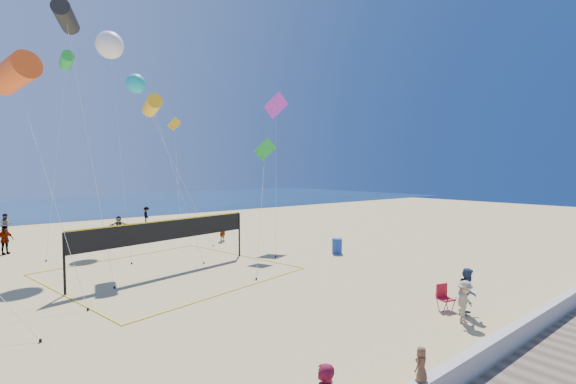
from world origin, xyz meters
TOP-DOWN VIEW (x-y plane):
  - ground at (0.00, 0.00)m, footprint 120.00×120.00m
  - ocean at (0.00, 62.00)m, footprint 140.00×50.00m
  - toddler at (-0.14, -2.99)m, footprint 0.38×0.26m
  - bystander_a at (6.10, -0.91)m, footprint 0.91×0.77m
  - bystander_b at (5.22, -1.24)m, footprint 0.97×0.60m
  - far_person_0 at (-6.44, 21.99)m, footprint 1.13×0.85m
  - far_person_1 at (1.12, 25.19)m, footprint 1.50×0.83m
  - far_person_2 at (6.41, 17.65)m, footprint 0.50×0.65m
  - far_person_3 at (-6.03, 30.26)m, footprint 0.98×0.82m
  - far_person_4 at (5.25, 30.92)m, footprint 0.71×1.12m
  - camp_chair at (5.89, -0.12)m, footprint 0.61×0.72m
  - trash_barrel at (9.91, 9.28)m, footprint 0.70×0.70m
  - volleyball_net at (-0.06, 11.55)m, footprint 11.81×11.70m
  - kite_0 at (-6.14, 13.73)m, footprint 2.68×7.37m
  - kite_1 at (-3.77, 15.46)m, footprint 1.64×6.42m
  - kite_2 at (0.42, 14.93)m, footprint 2.31×4.07m
  - kite_4 at (6.79, 12.70)m, footprint 5.22×5.93m
  - kite_5 at (10.31, 16.19)m, footprint 5.34×5.89m
  - kite_6 at (-0.86, 18.69)m, footprint 1.90×5.26m
  - kite_7 at (1.88, 22.56)m, footprint 3.75×7.23m
  - kite_8 at (-2.16, 25.72)m, footprint 3.07×8.76m
  - kite_9 at (7.03, 27.84)m, footprint 3.06×7.47m

SIDE VIEW (x-z plane):
  - ground at x=0.00m, z-range 0.00..0.00m
  - ocean at x=0.00m, z-range 0.00..0.03m
  - trash_barrel at x=9.91m, z-range 0.00..0.94m
  - camp_chair at x=5.89m, z-range 0.01..1.05m
  - bystander_b at x=5.22m, z-range 0.00..1.45m
  - far_person_1 at x=1.12m, z-range 0.00..1.54m
  - far_person_2 at x=6.41m, z-range 0.00..1.57m
  - far_person_4 at x=5.25m, z-range 0.00..1.65m
  - bystander_a at x=6.10m, z-range 0.00..1.67m
  - far_person_0 at x=-6.44m, z-range 0.00..1.78m
  - far_person_3 at x=-6.03m, z-range 0.00..1.80m
  - toddler at x=-0.14m, z-range 0.60..1.35m
  - volleyball_net at x=-0.06m, z-range 0.52..3.20m
  - kite_4 at x=6.79m, z-range 2.50..9.84m
  - kite_9 at x=7.03m, z-range 3.67..14.04m
  - kite_2 at x=0.42m, z-range 4.19..13.69m
  - kite_0 at x=-6.14m, z-range 4.34..14.67m
  - kite_5 at x=10.31m, z-range 4.18..15.46m
  - kite_7 at x=1.88m, z-range 5.52..17.99m
  - kite_6 at x=-0.86m, z-range 6.12..20.02m
  - kite_1 at x=-3.77m, z-range 6.24..19.93m
  - kite_8 at x=-2.16m, z-range 6.43..20.46m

